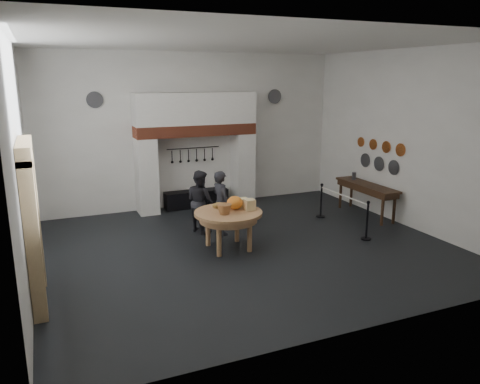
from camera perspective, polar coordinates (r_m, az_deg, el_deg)
name	(u,v)px	position (r m, az deg, el deg)	size (l,w,h in m)	color
floor	(247,247)	(10.81, 0.81, -6.70)	(9.00, 8.00, 0.02)	black
ceiling	(247,42)	(10.14, 0.90, 17.83)	(9.00, 8.00, 0.02)	silver
wall_back	(192,131)	(13.96, -5.88, 7.44)	(9.00, 0.02, 4.50)	white
wall_front	(361,189)	(6.84, 14.55, 0.32)	(9.00, 0.02, 4.50)	white
wall_left	(21,165)	(9.39, -25.18, 3.04)	(0.02, 8.00, 4.50)	white
wall_right	(408,139)	(12.73, 19.81, 6.07)	(0.02, 8.00, 4.50)	white
chimney_pier_left	(147,176)	(13.45, -11.32, 1.92)	(0.55, 0.70, 2.15)	silver
chimney_pier_right	(243,168)	(14.32, 0.31, 2.91)	(0.55, 0.70, 2.15)	silver
hearth_brick_band	(196,130)	(13.62, -5.44, 7.54)	(3.50, 0.72, 0.32)	#9E442B
chimney_hood	(195,108)	(13.57, -5.50, 10.10)	(3.50, 0.70, 0.90)	silver
iron_range	(196,199)	(14.06, -5.34, -0.80)	(1.90, 0.45, 0.50)	black
utensil_rail	(193,148)	(13.95, -5.73, 5.36)	(0.02, 0.02, 1.60)	black
door_recess	(28,233)	(8.64, -24.47, -4.58)	(0.04, 1.10, 2.50)	black
door_jamb_near	(33,243)	(7.96, -23.92, -5.68)	(0.22, 0.30, 2.60)	tan
door_jamb_far	(33,218)	(9.30, -23.89, -2.95)	(0.22, 0.30, 2.60)	tan
door_lintel	(24,150)	(8.33, -24.81, 4.66)	(0.22, 1.70, 0.30)	tan
wall_plaque	(28,190)	(10.29, -24.42, 0.27)	(0.05, 0.34, 0.44)	gold
work_table	(228,213)	(10.45, -1.44, -2.57)	(1.53, 1.53, 0.07)	tan
pumpkin	(235,203)	(10.56, -0.64, -1.33)	(0.36, 0.36, 0.31)	orange
cheese_block_big	(250,205)	(10.56, 1.18, -1.54)	(0.22, 0.22, 0.24)	#E1C586
cheese_block_small	(244,202)	(10.82, 0.43, -1.26)	(0.18, 0.18, 0.20)	#F0D98F
wicker_basket	(224,209)	(10.23, -1.92, -2.11)	(0.32, 0.32, 0.22)	#965F37
bread_loaf	(219,205)	(10.71, -2.63, -1.63)	(0.31, 0.18, 0.13)	#A37A3A
visitor_near	(221,203)	(11.46, -2.34, -1.32)	(0.58, 0.38, 1.59)	black
visitor_far	(200,201)	(11.70, -4.87, -1.12)	(0.76, 0.59, 1.56)	#222227
side_table	(367,185)	(13.46, 15.20, 0.81)	(0.55, 2.20, 0.06)	#3C2515
pewter_jug	(354,176)	(13.89, 13.72, 1.90)	(0.12, 0.12, 0.22)	#4F4F54
copper_pan_a	(400,150)	(12.89, 18.97, 4.88)	(0.34, 0.34, 0.03)	#C6662D
copper_pan_b	(386,147)	(13.30, 17.40, 5.25)	(0.32, 0.32, 0.03)	#C6662D
copper_pan_c	(373,144)	(13.72, 15.92, 5.60)	(0.30, 0.30, 0.03)	#C6662D
copper_pan_d	(361,142)	(14.14, 14.53, 5.93)	(0.28, 0.28, 0.03)	#C6662D
pewter_plate_left	(394,167)	(13.12, 18.23, 2.86)	(0.40, 0.40, 0.03)	#4C4C51
pewter_plate_mid	(379,164)	(13.56, 16.57, 3.33)	(0.40, 0.40, 0.03)	#4C4C51
pewter_plate_right	(365,160)	(14.02, 15.02, 3.76)	(0.40, 0.40, 0.03)	#4C4C51
pewter_plate_back_left	(95,100)	(13.30, -17.30, 10.68)	(0.44, 0.44, 0.03)	#4C4C51
pewter_plate_back_right	(275,96)	(14.87, 4.26, 11.54)	(0.44, 0.44, 0.03)	#4C4C51
barrier_post_near	(367,221)	(11.55, 15.23, -3.48)	(0.05, 0.05, 0.90)	black
barrier_post_far	(321,201)	(13.11, 9.87, -1.13)	(0.05, 0.05, 0.90)	black
barrier_rope	(343,196)	(12.21, 12.48, -0.43)	(0.04, 0.04, 2.00)	silver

